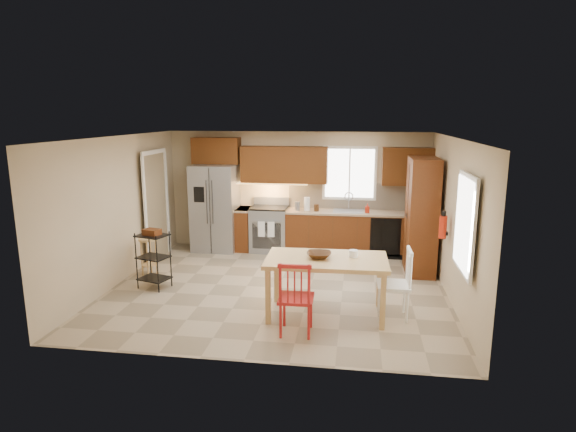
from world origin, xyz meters
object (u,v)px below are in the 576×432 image
(fire_extinguisher, at_px, (443,227))
(range_stove, at_px, (269,230))
(dining_table, at_px, (326,287))
(bar_stool, at_px, (149,257))
(utility_cart, at_px, (154,260))
(table_jar, at_px, (353,255))
(chair_white, at_px, (393,284))
(pantry, at_px, (421,216))
(soap_bottle, at_px, (367,208))
(chair_red, at_px, (296,297))
(table_bowl, at_px, (319,258))
(refrigerator, at_px, (215,208))

(fire_extinguisher, bearing_deg, range_stove, 147.38)
(dining_table, height_order, bar_stool, dining_table)
(range_stove, distance_m, utility_cart, 2.89)
(table_jar, bearing_deg, fire_extinguisher, 36.55)
(chair_white, relative_size, table_jar, 6.25)
(pantry, distance_m, utility_cart, 4.76)
(pantry, bearing_deg, soap_bottle, 136.55)
(soap_bottle, relative_size, bar_stool, 0.27)
(chair_white, bearing_deg, pantry, -17.26)
(chair_red, height_order, table_bowl, chair_red)
(refrigerator, height_order, bar_stool, refrigerator)
(soap_bottle, bearing_deg, dining_table, -101.29)
(range_stove, distance_m, table_jar, 3.57)
(refrigerator, distance_m, table_jar, 4.20)
(utility_cart, bearing_deg, table_bowl, 2.71)
(refrigerator, height_order, chair_white, refrigerator)
(range_stove, bearing_deg, table_bowl, -67.63)
(pantry, height_order, chair_white, pantry)
(pantry, relative_size, table_bowl, 6.03)
(chair_red, relative_size, bar_stool, 1.45)
(dining_table, relative_size, chair_red, 1.70)
(dining_table, relative_size, bar_stool, 2.47)
(range_stove, distance_m, bar_stool, 2.65)
(refrigerator, bearing_deg, pantry, -12.62)
(range_stove, xyz_separation_m, table_jar, (1.79, -3.07, 0.42))
(table_bowl, xyz_separation_m, bar_stool, (-3.15, 1.28, -0.50))
(bar_stool, bearing_deg, refrigerator, 81.07)
(fire_extinguisher, distance_m, chair_red, 2.83)
(pantry, distance_m, chair_white, 2.29)
(chair_red, distance_m, chair_white, 1.48)
(soap_bottle, distance_m, chair_white, 3.10)
(bar_stool, bearing_deg, soap_bottle, 36.92)
(dining_table, xyz_separation_m, bar_stool, (-3.26, 1.28, -0.07))
(fire_extinguisher, xyz_separation_m, bar_stool, (-5.03, 0.15, -0.75))
(range_stove, bearing_deg, dining_table, -65.99)
(refrigerator, distance_m, chair_red, 4.38)
(dining_table, xyz_separation_m, table_bowl, (-0.11, 0.00, 0.43))
(dining_table, bearing_deg, table_bowl, 178.82)
(refrigerator, relative_size, soap_bottle, 9.53)
(chair_white, bearing_deg, chair_red, 117.12)
(refrigerator, bearing_deg, bar_stool, -110.91)
(table_bowl, bearing_deg, range_stove, 112.37)
(refrigerator, distance_m, dining_table, 4.06)
(refrigerator, bearing_deg, utility_cart, -98.33)
(pantry, relative_size, chair_red, 2.08)
(refrigerator, height_order, table_bowl, refrigerator)
(bar_stool, bearing_deg, range_stove, 57.59)
(pantry, xyz_separation_m, table_bowl, (-1.67, -2.19, -0.20))
(chair_red, distance_m, table_bowl, 0.77)
(chair_red, xyz_separation_m, chair_white, (1.30, 0.70, 0.00))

